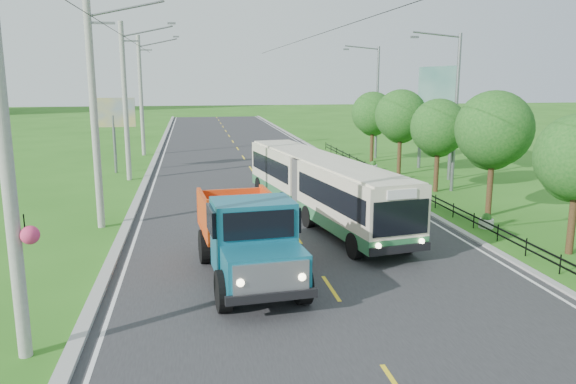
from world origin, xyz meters
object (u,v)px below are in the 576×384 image
object	(u,v)px
billboard_right	(437,96)
tree_fifth	(401,118)
planter_near	(486,221)
dump_truck	(248,232)
tree_fourth	(438,130)
streetlight_mid	(454,107)
tree_back	(373,115)
bus	(319,183)
pole_far	(141,95)
streetlight_far	(375,98)
pole_near	(95,112)
pole_mid	(126,101)
planter_far	(373,166)
pole_nearest	(8,152)
tree_third	(493,133)
billboard_left	(113,117)
planter_mid	(416,187)

from	to	relation	value
billboard_right	tree_fifth	bearing A→B (deg)	176.70
planter_near	dump_truck	world-z (taller)	dump_truck
tree_fourth	streetlight_mid	size ratio (longest dim) A/B	0.60
tree_back	bus	size ratio (longest dim) A/B	0.37
pole_far	billboard_right	size ratio (longest dim) A/B	1.37
tree_fifth	streetlight_far	distance (m)	7.97
tree_fifth	bus	bearing A→B (deg)	-126.19
bus	pole_near	bearing A→B (deg)	170.10
tree_fifth	tree_back	size ratio (longest dim) A/B	1.05
pole_far	planter_near	xyz separation A→B (m)	(16.86, -27.00, -4.81)
pole_mid	pole_far	distance (m)	12.00
tree_fourth	streetlight_far	distance (m)	13.94
streetlight_far	billboard_right	size ratio (longest dim) A/B	1.24
streetlight_far	planter_far	xyz separation A→B (m)	(-2.04, -6.00, -4.62)
pole_mid	tree_fourth	bearing A→B (deg)	-20.74
dump_truck	tree_fourth	bearing A→B (deg)	41.03
pole_nearest	pole_near	bearing A→B (deg)	90.11
streetlight_far	tree_third	bearing A→B (deg)	-92.27
streetlight_far	pole_far	bearing A→B (deg)	165.19
pole_nearest	billboard_left	distance (m)	27.05
billboard_left	pole_near	bearing A→B (deg)	-85.28
tree_back	pole_far	bearing A→B (deg)	159.26
tree_fourth	bus	world-z (taller)	tree_fourth
tree_back	billboard_right	xyz separation A→B (m)	(2.44, -6.14, 1.69)
billboard_left	streetlight_mid	bearing A→B (deg)	-26.40
pole_far	billboard_left	xyz separation A→B (m)	(-1.24, -9.00, -1.23)
planter_near	bus	size ratio (longest dim) A/B	0.04
billboard_right	pole_nearest	bearing A→B (deg)	-131.76
pole_mid	billboard_right	xyz separation A→B (m)	(20.56, -1.00, 0.25)
tree_fourth	planter_mid	bearing A→B (deg)	-173.61
tree_back	billboard_right	bearing A→B (deg)	-68.30
planter_near	billboard_left	size ratio (longest dim) A/B	0.13
streetlight_far	bus	world-z (taller)	streetlight_far
pole_near	tree_third	xyz separation A→B (m)	(18.12, -0.86, -1.11)
pole_mid	bus	xyz separation A→B (m)	(9.91, -12.08, -3.37)
tree_fourth	pole_far	bearing A→B (deg)	133.85
tree_third	dump_truck	distance (m)	14.32
planter_far	tree_third	bearing A→B (deg)	-84.82
streetlight_mid	dump_truck	xyz separation A→B (m)	(-13.14, -12.70, -3.27)
pole_near	planter_mid	size ratio (longest dim) A/B	14.93
streetlight_far	tree_back	bearing A→B (deg)	-112.92
planter_far	billboard_right	distance (m)	6.58
pole_nearest	tree_third	world-z (taller)	pole_nearest
streetlight_far	planter_mid	distance (m)	14.88
tree_fifth	planter_mid	size ratio (longest dim) A/B	8.66
pole_near	planter_near	xyz separation A→B (m)	(16.86, -3.00, -4.81)
tree_third	planter_near	bearing A→B (deg)	-120.41
pole_mid	billboard_right	distance (m)	20.59
planter_mid	bus	bearing A→B (deg)	-143.86
tree_fourth	dump_truck	size ratio (longest dim) A/B	0.76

